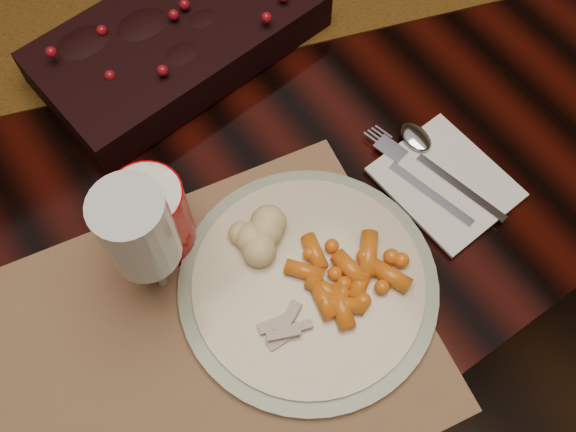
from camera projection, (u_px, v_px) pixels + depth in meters
floor at (233, 279)px, 1.53m from camera, size 5.00×5.00×0.00m
dining_table at (218, 208)px, 1.19m from camera, size 1.80×1.00×0.75m
table_runner at (90, 6)px, 0.91m from camera, size 1.55×0.77×0.00m
centerpiece at (178, 34)px, 0.84m from camera, size 0.39×0.23×0.07m
placemat_main at (193, 352)px, 0.69m from camera, size 0.56×0.45×0.00m
dinner_plate at (308, 284)px, 0.72m from camera, size 0.32×0.32×0.02m
baby_carrots at (349, 266)px, 0.71m from camera, size 0.12×0.10×0.02m
mashed_potatoes at (263, 233)px, 0.71m from camera, size 0.09×0.08×0.04m
turkey_shreds at (279, 327)px, 0.68m from camera, size 0.07×0.07×0.01m
napkin at (446, 182)px, 0.78m from camera, size 0.14×0.16×0.01m
fork at (420, 182)px, 0.77m from camera, size 0.06×0.15×0.00m
spoon at (446, 172)px, 0.78m from camera, size 0.07×0.16×0.00m
red_cup at (154, 218)px, 0.70m from camera, size 0.09×0.09×0.11m
wine_glass at (147, 250)px, 0.64m from camera, size 0.09×0.09×0.20m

